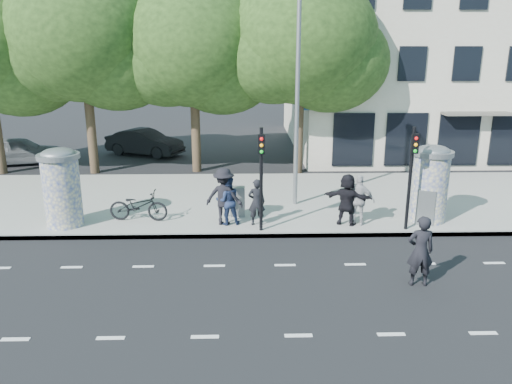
{
  "coord_description": "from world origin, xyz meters",
  "views": [
    {
      "loc": [
        -1.13,
        -11.56,
        5.93
      ],
      "look_at": [
        -0.77,
        3.5,
        1.56
      ],
      "focal_mm": 35.0,
      "sensor_mm": 36.0,
      "label": 1
    }
  ],
  "objects_px": {
    "traffic_pole_far": "(411,168)",
    "ped_f": "(347,199)",
    "cabinet_right": "(425,207)",
    "cabinet_left": "(238,201)",
    "car_mid": "(145,142)",
    "bicycle": "(138,206)",
    "ped_d": "(224,196)",
    "man_road": "(420,251)",
    "traffic_pole_near": "(261,169)",
    "ad_column_left": "(62,186)",
    "ad_column_right": "(430,182)",
    "street_lamp": "(298,81)",
    "ped_b": "(257,202)",
    "ped_c": "(228,201)",
    "car_left": "(20,151)",
    "ped_e": "(359,200)"
  },
  "relations": [
    {
      "from": "ped_c",
      "to": "ad_column_right",
      "type": "bearing_deg",
      "value": 172.26
    },
    {
      "from": "street_lamp",
      "to": "car_mid",
      "type": "relative_size",
      "value": 1.8
    },
    {
      "from": "ped_d",
      "to": "bicycle",
      "type": "relative_size",
      "value": 0.97
    },
    {
      "from": "ped_d",
      "to": "ped_f",
      "type": "xyz_separation_m",
      "value": [
        4.13,
        -0.14,
        -0.09
      ]
    },
    {
      "from": "traffic_pole_far",
      "to": "ad_column_right",
      "type": "bearing_deg",
      "value": 42.21
    },
    {
      "from": "ped_f",
      "to": "man_road",
      "type": "height_order",
      "value": "ped_f"
    },
    {
      "from": "ped_d",
      "to": "man_road",
      "type": "distance_m",
      "value": 6.77
    },
    {
      "from": "street_lamp",
      "to": "ped_c",
      "type": "height_order",
      "value": "street_lamp"
    },
    {
      "from": "traffic_pole_near",
      "to": "ped_f",
      "type": "height_order",
      "value": "traffic_pole_near"
    },
    {
      "from": "ped_c",
      "to": "car_mid",
      "type": "xyz_separation_m",
      "value": [
        -5.12,
        12.24,
        -0.25
      ]
    },
    {
      "from": "ad_column_left",
      "to": "traffic_pole_near",
      "type": "height_order",
      "value": "traffic_pole_near"
    },
    {
      "from": "ped_b",
      "to": "ped_c",
      "type": "bearing_deg",
      "value": -7.55
    },
    {
      "from": "ad_column_left",
      "to": "car_mid",
      "type": "relative_size",
      "value": 0.59
    },
    {
      "from": "car_mid",
      "to": "street_lamp",
      "type": "bearing_deg",
      "value": -119.35
    },
    {
      "from": "ad_column_right",
      "to": "ped_b",
      "type": "relative_size",
      "value": 1.66
    },
    {
      "from": "ped_f",
      "to": "traffic_pole_near",
      "type": "bearing_deg",
      "value": 32.02
    },
    {
      "from": "man_road",
      "to": "cabinet_left",
      "type": "relative_size",
      "value": 1.76
    },
    {
      "from": "traffic_pole_near",
      "to": "ad_column_left",
      "type": "bearing_deg",
      "value": 173.89
    },
    {
      "from": "traffic_pole_far",
      "to": "bicycle",
      "type": "height_order",
      "value": "traffic_pole_far"
    },
    {
      "from": "traffic_pole_far",
      "to": "ped_f",
      "type": "relative_size",
      "value": 1.92
    },
    {
      "from": "street_lamp",
      "to": "bicycle",
      "type": "relative_size",
      "value": 3.96
    },
    {
      "from": "ped_c",
      "to": "bicycle",
      "type": "height_order",
      "value": "ped_c"
    },
    {
      "from": "ad_column_left",
      "to": "cabinet_right",
      "type": "xyz_separation_m",
      "value": [
        12.17,
        -0.16,
        -0.78
      ]
    },
    {
      "from": "ad_column_left",
      "to": "man_road",
      "type": "xyz_separation_m",
      "value": [
        10.55,
        -4.37,
        -0.6
      ]
    },
    {
      "from": "street_lamp",
      "to": "ped_d",
      "type": "distance_m",
      "value": 5.0
    },
    {
      "from": "traffic_pole_far",
      "to": "bicycle",
      "type": "relative_size",
      "value": 1.68
    },
    {
      "from": "ped_d",
      "to": "ped_f",
      "type": "height_order",
      "value": "ped_d"
    },
    {
      "from": "cabinet_left",
      "to": "car_mid",
      "type": "bearing_deg",
      "value": 115.33
    },
    {
      "from": "ad_column_right",
      "to": "cabinet_right",
      "type": "distance_m",
      "value": 0.89
    },
    {
      "from": "traffic_pole_near",
      "to": "street_lamp",
      "type": "distance_m",
      "value": 4.07
    },
    {
      "from": "cabinet_left",
      "to": "cabinet_right",
      "type": "bearing_deg",
      "value": -9.03
    },
    {
      "from": "ad_column_left",
      "to": "ped_b",
      "type": "relative_size",
      "value": 1.66
    },
    {
      "from": "cabinet_right",
      "to": "car_mid",
      "type": "height_order",
      "value": "car_mid"
    },
    {
      "from": "ad_column_right",
      "to": "street_lamp",
      "type": "xyz_separation_m",
      "value": [
        -4.4,
        1.93,
        3.26
      ]
    },
    {
      "from": "ped_c",
      "to": "man_road",
      "type": "relative_size",
      "value": 0.88
    },
    {
      "from": "traffic_pole_far",
      "to": "ped_e",
      "type": "distance_m",
      "value": 1.99
    },
    {
      "from": "street_lamp",
      "to": "car_mid",
      "type": "height_order",
      "value": "street_lamp"
    },
    {
      "from": "traffic_pole_near",
      "to": "car_mid",
      "type": "relative_size",
      "value": 0.76
    },
    {
      "from": "cabinet_right",
      "to": "traffic_pole_far",
      "type": "bearing_deg",
      "value": -129.44
    },
    {
      "from": "ad_column_left",
      "to": "traffic_pole_far",
      "type": "xyz_separation_m",
      "value": [
        11.4,
        -0.71,
        0.69
      ]
    },
    {
      "from": "traffic_pole_near",
      "to": "car_left",
      "type": "height_order",
      "value": "traffic_pole_near"
    },
    {
      "from": "traffic_pole_far",
      "to": "ped_f",
      "type": "distance_m",
      "value": 2.31
    },
    {
      "from": "ped_c",
      "to": "cabinet_left",
      "type": "bearing_deg",
      "value": -120.25
    },
    {
      "from": "ped_f",
      "to": "cabinet_right",
      "type": "xyz_separation_m",
      "value": [
        2.67,
        0.0,
        -0.28
      ]
    },
    {
      "from": "ped_d",
      "to": "man_road",
      "type": "bearing_deg",
      "value": 153.16
    },
    {
      "from": "ped_d",
      "to": "man_road",
      "type": "xyz_separation_m",
      "value": [
        5.17,
        -4.36,
        -0.19
      ]
    },
    {
      "from": "ad_column_right",
      "to": "car_left",
      "type": "relative_size",
      "value": 0.62
    },
    {
      "from": "man_road",
      "to": "bicycle",
      "type": "relative_size",
      "value": 0.93
    },
    {
      "from": "ad_column_left",
      "to": "ped_b",
      "type": "xyz_separation_m",
      "value": [
        6.47,
        -0.1,
        -0.59
      ]
    },
    {
      "from": "man_road",
      "to": "car_mid",
      "type": "relative_size",
      "value": 0.42
    }
  ]
}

